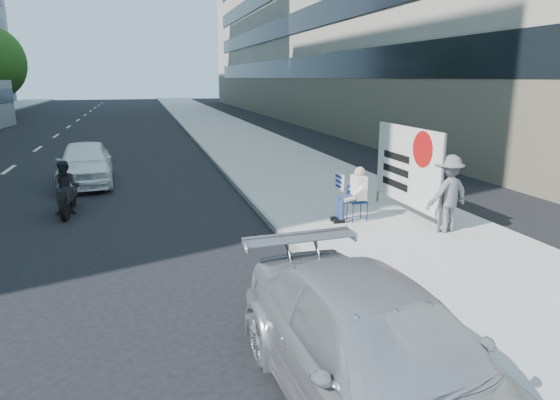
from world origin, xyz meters
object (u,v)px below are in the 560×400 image
object	(u,v)px
white_sedan_near	(85,163)
jogger	(448,194)
protest_banner	(407,166)
seated_protester	(353,191)
motorcycle	(67,190)
parked_sedan	(379,357)

from	to	relation	value
white_sedan_near	jogger	bearing A→B (deg)	-47.87
jogger	protest_banner	world-z (taller)	protest_banner
jogger	white_sedan_near	size ratio (longest dim) A/B	0.41
seated_protester	motorcycle	bearing A→B (deg)	155.81
protest_banner	motorcycle	size ratio (longest dim) A/B	1.49
motorcycle	protest_banner	bearing A→B (deg)	-14.54
white_sedan_near	motorcycle	bearing A→B (deg)	-94.12
jogger	white_sedan_near	bearing A→B (deg)	-58.05
white_sedan_near	seated_protester	bearing A→B (deg)	-49.19
seated_protester	parked_sedan	world-z (taller)	seated_protester
seated_protester	white_sedan_near	world-z (taller)	seated_protester
seated_protester	motorcycle	world-z (taller)	seated_protester
white_sedan_near	protest_banner	bearing A→B (deg)	-43.29
seated_protester	white_sedan_near	size ratio (longest dim) A/B	0.31
white_sedan_near	motorcycle	size ratio (longest dim) A/B	2.05
parked_sedan	white_sedan_near	xyz separation A→B (m)	(-4.10, 13.49, 0.02)
seated_protester	protest_banner	distance (m)	1.53
protest_banner	parked_sedan	distance (m)	7.73
jogger	protest_banner	distance (m)	1.50
parked_sedan	motorcycle	xyz separation A→B (m)	(-4.19, 9.53, -0.06)
jogger	motorcycle	world-z (taller)	jogger
motorcycle	white_sedan_near	bearing A→B (deg)	93.96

